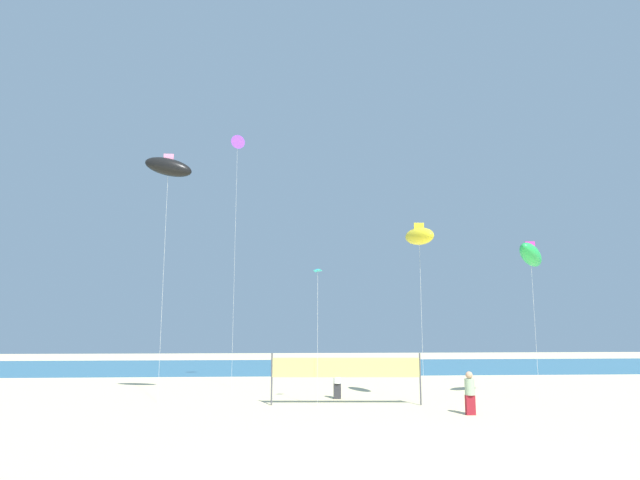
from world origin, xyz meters
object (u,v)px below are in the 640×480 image
at_px(volleyball_net, 346,370).
at_px(kite_yellow_inflatable, 419,236).
at_px(beachgoer_white_shirt, 337,381).
at_px(kite_violet_delta, 237,144).
at_px(kite_cyan_diamond, 318,274).
at_px(kite_green_inflatable, 531,255).
at_px(kite_black_inflatable, 168,167).
at_px(beachgoer_sage_shirt, 470,392).

relative_size(volleyball_net, kite_yellow_inflatable, 0.80).
xyz_separation_m(beachgoer_white_shirt, volleyball_net, (0.20, -2.24, 0.72)).
xyz_separation_m(beachgoer_white_shirt, kite_violet_delta, (-5.88, 5.49, 14.41)).
relative_size(kite_cyan_diamond, kite_green_inflatable, 0.80).
relative_size(kite_green_inflatable, kite_violet_delta, 0.51).
distance_m(kite_green_inflatable, kite_black_inflatable, 19.30).
xyz_separation_m(kite_yellow_inflatable, kite_cyan_diamond, (-5.15, -0.56, -1.99)).
bearing_deg(beachgoer_white_shirt, kite_yellow_inflatable, -41.84).
bearing_deg(beachgoer_sage_shirt, kite_cyan_diamond, 119.90).
xyz_separation_m(kite_cyan_diamond, kite_violet_delta, (-4.71, 8.00, 9.19)).
bearing_deg(kite_green_inflatable, beachgoer_sage_shirt, -140.42).
bearing_deg(kite_black_inflatable, volleyball_net, -8.62).
bearing_deg(beachgoer_white_shirt, beachgoer_sage_shirt, -62.62).
height_order(kite_yellow_inflatable, kite_black_inflatable, kite_black_inflatable).
bearing_deg(kite_violet_delta, beachgoer_sage_shirt, -44.82).
relative_size(kite_green_inflatable, kite_black_inflatable, 0.64).
xyz_separation_m(volleyball_net, kite_cyan_diamond, (-1.37, -0.26, 4.50)).
xyz_separation_m(volleyball_net, kite_violet_delta, (-6.08, 7.74, 13.69)).
bearing_deg(kite_cyan_diamond, beachgoer_sage_shirt, -24.82).
bearing_deg(kite_black_inflatable, kite_cyan_diamond, -12.01).
distance_m(volleyball_net, kite_cyan_diamond, 4.71).
height_order(kite_cyan_diamond, kite_violet_delta, kite_violet_delta).
bearing_deg(kite_violet_delta, kite_yellow_inflatable, -37.00).
bearing_deg(volleyball_net, kite_cyan_diamond, -169.25).
distance_m(kite_cyan_diamond, kite_green_inflatable, 11.24).
relative_size(beachgoer_sage_shirt, volleyball_net, 0.25).
bearing_deg(volleyball_net, beachgoer_sage_shirt, -32.84).
bearing_deg(beachgoer_white_shirt, kite_violet_delta, 121.03).
distance_m(beachgoer_white_shirt, kite_cyan_diamond, 5.91).
bearing_deg(kite_violet_delta, volleyball_net, -51.84).
bearing_deg(kite_cyan_diamond, beachgoer_white_shirt, 65.08).
relative_size(beachgoer_sage_shirt, kite_green_inflatable, 0.22).
distance_m(kite_cyan_diamond, kite_black_inflatable, 9.65).
xyz_separation_m(kite_green_inflatable, kite_black_inflatable, (-18.76, 0.47, 4.48)).
bearing_deg(beachgoer_sage_shirt, kite_black_inflatable, 126.72).
bearing_deg(kite_green_inflatable, kite_black_inflatable, 178.56).
height_order(beachgoer_sage_shirt, kite_violet_delta, kite_violet_delta).
bearing_deg(kite_yellow_inflatable, kite_green_inflatable, 5.65).
relative_size(kite_black_inflatable, kite_violet_delta, 0.79).
xyz_separation_m(beachgoer_white_shirt, kite_green_inflatable, (9.96, -1.35, 6.40)).
distance_m(beachgoer_sage_shirt, volleyball_net, 5.84).
distance_m(beachgoer_white_shirt, kite_violet_delta, 16.50).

